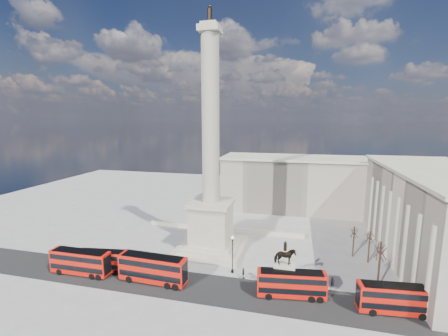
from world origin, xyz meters
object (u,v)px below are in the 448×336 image
at_px(red_bus_e, 105,261).
at_px(victorian_lamp, 232,251).
at_px(nelsons_column, 211,192).
at_px(pedestrian_crossing, 243,273).
at_px(red_bus_c, 292,284).
at_px(equestrian_statue, 284,274).
at_px(red_bus_d, 397,299).
at_px(pedestrian_standing, 369,294).
at_px(red_bus_a, 81,262).
at_px(pedestrian_walking, 332,283).
at_px(red_bus_b, 153,269).

bearing_deg(red_bus_e, victorian_lamp, 4.87).
distance_m(nelsons_column, pedestrian_crossing, 18.19).
height_order(nelsons_column, red_bus_c, nelsons_column).
distance_m(red_bus_c, victorian_lamp, 12.15).
height_order(red_bus_c, equestrian_statue, equestrian_statue).
height_order(red_bus_d, victorian_lamp, victorian_lamp).
height_order(pedestrian_standing, pedestrian_crossing, pedestrian_crossing).
distance_m(red_bus_a, red_bus_e, 4.09).
bearing_deg(pedestrian_crossing, pedestrian_walking, -101.05).
bearing_deg(pedestrian_standing, red_bus_b, -25.78).
distance_m(equestrian_statue, pedestrian_walking, 8.76).
bearing_deg(red_bus_b, red_bus_c, 5.19).
height_order(nelsons_column, red_bus_d, nelsons_column).
relative_size(pedestrian_walking, pedestrian_crossing, 0.92).
relative_size(nelsons_column, pedestrian_crossing, 25.59).
relative_size(red_bus_a, equestrian_statue, 1.29).
distance_m(red_bus_a, red_bus_d, 52.64).
distance_m(nelsons_column, red_bus_d, 37.14).
relative_size(red_bus_b, equestrian_statue, 1.39).
relative_size(red_bus_d, pedestrian_standing, 7.13).
bearing_deg(red_bus_e, equestrian_statue, -5.37).
xyz_separation_m(red_bus_e, equestrian_statue, (32.74, 1.31, 0.93)).
xyz_separation_m(red_bus_a, pedestrian_crossing, (29.13, 5.58, -1.41)).
height_order(red_bus_b, red_bus_c, red_bus_b).
relative_size(red_bus_c, pedestrian_walking, 6.13).
bearing_deg(red_bus_a, pedestrian_crossing, 10.40).
height_order(red_bus_d, pedestrian_standing, red_bus_d).
xyz_separation_m(nelsons_column, pedestrian_crossing, (8.94, -10.40, -11.94)).
distance_m(pedestrian_walking, pedestrian_crossing, 15.15).
height_order(red_bus_d, equestrian_statue, equestrian_statue).
distance_m(red_bus_c, pedestrian_standing, 12.42).
height_order(red_bus_a, red_bus_b, red_bus_b).
bearing_deg(pedestrian_crossing, red_bus_b, 94.55).
relative_size(nelsons_column, red_bus_e, 4.90).
bearing_deg(red_bus_d, pedestrian_standing, 128.17).
bearing_deg(red_bus_d, red_bus_e, 173.67).
bearing_deg(red_bus_e, pedestrian_crossing, 0.43).
xyz_separation_m(equestrian_statue, pedestrian_standing, (13.29, 1.22, -2.27)).
height_order(equestrian_statue, pedestrian_walking, equestrian_statue).
bearing_deg(victorian_lamp, red_bus_e, -167.46).
xyz_separation_m(nelsons_column, red_bus_b, (-6.03, -15.37, -10.36)).
distance_m(nelsons_column, pedestrian_walking, 28.59).
height_order(red_bus_a, red_bus_e, red_bus_a).
bearing_deg(pedestrian_walking, red_bus_e, 170.45).
bearing_deg(victorian_lamp, pedestrian_walking, -2.60).
bearing_deg(red_bus_d, red_bus_c, 172.44).
relative_size(nelsons_column, red_bus_a, 4.44).
bearing_deg(victorian_lamp, red_bus_a, -165.15).
bearing_deg(pedestrian_walking, pedestrian_crossing, 167.10).
distance_m(victorian_lamp, pedestrian_walking, 17.79).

